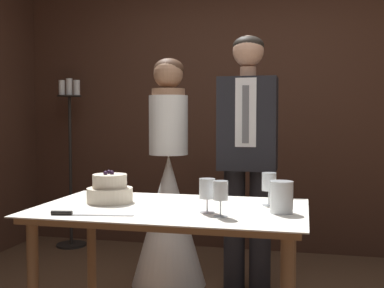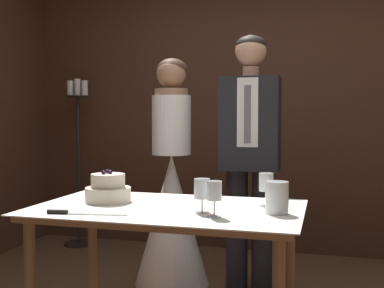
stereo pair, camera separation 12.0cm
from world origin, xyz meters
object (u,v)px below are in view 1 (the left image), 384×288
wine_glass_far (221,193)px  groom (248,148)px  cake_knife (76,214)px  candle_stand (70,159)px  cake_table (171,223)px  bride (169,202)px  wine_glass_middle (269,183)px  hurricane_candle (281,198)px  wine_glass_near (207,190)px  tiered_cake (110,190)px

wine_glass_far → groom: (-0.01, 1.13, 0.14)m
cake_knife → candle_stand: candle_stand is taller
cake_knife → cake_table: bearing=29.1°
bride → groom: size_ratio=0.92×
wine_glass_middle → wine_glass_far: (-0.20, -0.34, -0.00)m
hurricane_candle → candle_stand: 2.70m
cake_knife → hurricane_candle: (0.94, 0.28, 0.07)m
groom → candle_stand: (-1.76, 0.80, -0.18)m
wine_glass_near → hurricane_candle: (0.35, 0.08, -0.04)m
cake_table → hurricane_candle: bearing=-3.0°
wine_glass_middle → bride: size_ratio=0.11×
wine_glass_near → bride: (-0.50, 1.05, -0.25)m
candle_stand → hurricane_candle: bearing=-40.9°
hurricane_candle → groom: (-0.28, 0.97, 0.18)m
cake_table → wine_glass_near: bearing=-26.7°
wine_glass_far → candle_stand: 2.62m
cake_table → wine_glass_middle: bearing=17.4°
tiered_cake → groom: size_ratio=0.14×
tiered_cake → candle_stand: (-1.11, 1.68, 0.01)m
groom → bride: bearing=180.0°
cake_knife → groom: 1.44m
tiered_cake → cake_knife: 0.37m
groom → cake_knife: bearing=-118.0°
cake_table → wine_glass_far: 0.40m
cake_table → hurricane_candle: (0.56, -0.03, 0.16)m
cake_table → groom: bearing=73.2°
wine_glass_middle → hurricane_candle: size_ratio=1.12×
wine_glass_far → candle_stand: candle_stand is taller
hurricane_candle → wine_glass_near: bearing=-167.6°
wine_glass_near → candle_stand: candle_stand is taller
cake_knife → wine_glass_middle: (0.87, 0.46, 0.11)m
cake_table → tiered_cake: size_ratio=5.56×
bride → candle_stand: size_ratio=1.04×
wine_glass_near → wine_glass_far: 0.12m
groom → wine_glass_middle: bearing=-75.4°
wine_glass_near → cake_knife: bearing=-161.1°
cake_table → wine_glass_middle: wine_glass_middle is taller
cake_knife → wine_glass_far: bearing=0.1°
tiered_cake → cake_knife: tiered_cake is taller
cake_knife → wine_glass_far: wine_glass_far is taller
cake_table → groom: size_ratio=0.78×
wine_glass_middle → tiered_cake: bearing=-173.4°
cake_table → candle_stand: 2.29m
tiered_cake → wine_glass_near: (0.57, -0.16, 0.04)m
tiered_cake → groom: bearing=53.9°
cake_table → hurricane_candle: 0.59m
wine_glass_middle → wine_glass_far: bearing=-119.9°
wine_glass_near → wine_glass_middle: bearing=43.1°
tiered_cake → wine_glass_far: bearing=-20.5°
cake_table → cake_knife: (-0.38, -0.31, 0.09)m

